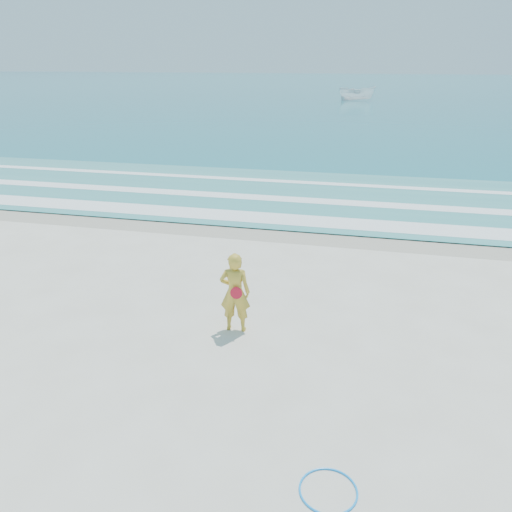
# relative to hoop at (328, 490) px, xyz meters

# --- Properties ---
(ground) EXTENTS (400.00, 400.00, 0.00)m
(ground) POSITION_rel_hoop_xyz_m (-2.85, 2.26, -0.02)
(ground) COLOR silver
(ground) RESTS_ON ground
(wet_sand) EXTENTS (400.00, 2.40, 0.00)m
(wet_sand) POSITION_rel_hoop_xyz_m (-2.85, 11.26, -0.01)
(wet_sand) COLOR #B2A893
(wet_sand) RESTS_ON ground
(ocean) EXTENTS (400.00, 190.00, 0.04)m
(ocean) POSITION_rel_hoop_xyz_m (-2.85, 107.26, 0.00)
(ocean) COLOR #19727F
(ocean) RESTS_ON ground
(shallow) EXTENTS (400.00, 10.00, 0.01)m
(shallow) POSITION_rel_hoop_xyz_m (-2.85, 16.26, 0.03)
(shallow) COLOR #59B7AD
(shallow) RESTS_ON ocean
(foam_near) EXTENTS (400.00, 1.40, 0.01)m
(foam_near) POSITION_rel_hoop_xyz_m (-2.85, 12.56, 0.04)
(foam_near) COLOR white
(foam_near) RESTS_ON shallow
(foam_mid) EXTENTS (400.00, 0.90, 0.01)m
(foam_mid) POSITION_rel_hoop_xyz_m (-2.85, 15.46, 0.04)
(foam_mid) COLOR white
(foam_mid) RESTS_ON shallow
(foam_far) EXTENTS (400.00, 0.60, 0.01)m
(foam_far) POSITION_rel_hoop_xyz_m (-2.85, 18.76, 0.04)
(foam_far) COLOR white
(foam_far) RESTS_ON shallow
(hoop) EXTENTS (1.12, 1.12, 0.03)m
(hoop) POSITION_rel_hoop_xyz_m (0.00, 0.00, 0.00)
(hoop) COLOR #0E94FD
(hoop) RESTS_ON ground
(boat) EXTENTS (5.25, 2.19, 2.00)m
(boat) POSITION_rel_hoop_xyz_m (-2.62, 70.97, 1.02)
(boat) COLOR white
(boat) RESTS_ON ocean
(woman) EXTENTS (0.73, 0.52, 1.88)m
(woman) POSITION_rel_hoop_xyz_m (-2.52, 4.16, 0.92)
(woman) COLOR gold
(woman) RESTS_ON ground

